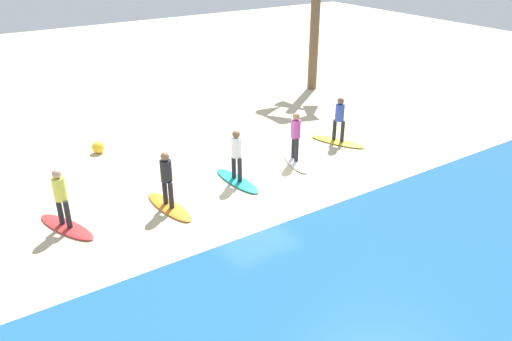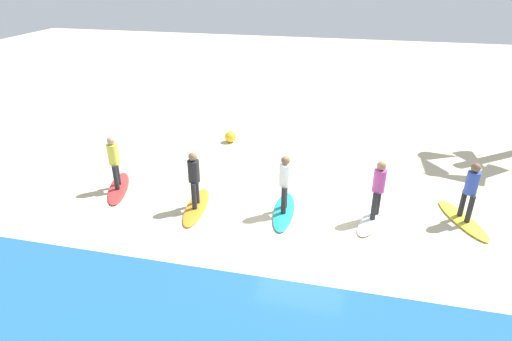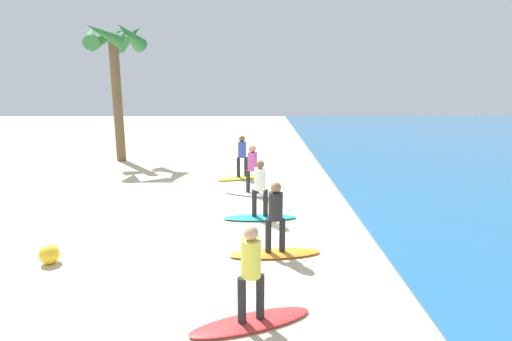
{
  "view_description": "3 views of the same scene",
  "coord_description": "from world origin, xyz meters",
  "views": [
    {
      "loc": [
        7.93,
        12.28,
        7.23
      ],
      "look_at": [
        0.49,
        1.08,
        0.74
      ],
      "focal_mm": 35.64,
      "sensor_mm": 36.0,
      "label": 1
    },
    {
      "loc": [
        -0.93,
        10.23,
        6.33
      ],
      "look_at": [
        1.39,
        0.17,
        1.23
      ],
      "focal_mm": 29.95,
      "sensor_mm": 36.0,
      "label": 2
    },
    {
      "loc": [
        11.9,
        0.04,
        4.02
      ],
      "look_at": [
        -0.01,
        0.06,
        1.29
      ],
      "focal_mm": 29.2,
      "sensor_mm": 36.0,
      "label": 3
    }
  ],
  "objects": [
    {
      "name": "ground_plane",
      "position": [
        0.0,
        0.0,
        0.0
      ],
      "size": [
        60.0,
        60.0,
        0.0
      ],
      "primitive_type": "plane",
      "color": "beige"
    },
    {
      "name": "surfboard_yellow",
      "position": [
        -4.18,
        -0.48,
        0.04
      ],
      "size": [
        1.35,
        2.15,
        0.09
      ],
      "primitive_type": "ellipsoid",
      "rotation": [
        0.0,
        0.0,
        1.98
      ],
      "color": "yellow",
      "rests_on": "ground"
    },
    {
      "name": "surfer_yellow",
      "position": [
        -4.18,
        -0.48,
        1.04
      ],
      "size": [
        0.32,
        0.43,
        1.64
      ],
      "color": "#232328",
      "rests_on": "surfboard_yellow"
    },
    {
      "name": "surfboard_white",
      "position": [
        -1.85,
        -0.06,
        0.04
      ],
      "size": [
        1.21,
        2.17,
        0.09
      ],
      "primitive_type": "ellipsoid",
      "rotation": [
        0.0,
        0.0,
        1.24
      ],
      "color": "white",
      "rests_on": "ground"
    },
    {
      "name": "surfer_white",
      "position": [
        -1.85,
        -0.06,
        1.04
      ],
      "size": [
        0.32,
        0.44,
        1.64
      ],
      "color": "#232328",
      "rests_on": "surfboard_white"
    },
    {
      "name": "surfboard_teal",
      "position": [
        0.6,
        0.17,
        0.04
      ],
      "size": [
        0.68,
        2.13,
        0.09
      ],
      "primitive_type": "ellipsoid",
      "rotation": [
        0.0,
        0.0,
        1.63
      ],
      "color": "teal",
      "rests_on": "ground"
    },
    {
      "name": "surfer_teal",
      "position": [
        0.6,
        0.17,
        1.04
      ],
      "size": [
        0.32,
        0.46,
        1.64
      ],
      "color": "#232328",
      "rests_on": "surfboard_teal"
    },
    {
      "name": "surfboard_orange",
      "position": [
        3.06,
        0.49,
        0.04
      ],
      "size": [
        0.8,
        2.15,
        0.09
      ],
      "primitive_type": "ellipsoid",
      "rotation": [
        0.0,
        0.0,
        1.69
      ],
      "color": "orange",
      "rests_on": "ground"
    },
    {
      "name": "surfer_orange",
      "position": [
        3.06,
        0.49,
        1.04
      ],
      "size": [
        0.32,
        0.46,
        1.64
      ],
      "color": "#232328",
      "rests_on": "surfboard_orange"
    },
    {
      "name": "surfboard_red",
      "position": [
        5.78,
        -0.03,
        0.04
      ],
      "size": [
        1.28,
        2.16,
        0.09
      ],
      "primitive_type": "ellipsoid",
      "rotation": [
        0.0,
        0.0,
        1.94
      ],
      "color": "red",
      "rests_on": "ground"
    },
    {
      "name": "surfer_red",
      "position": [
        5.78,
        -0.03,
        1.04
      ],
      "size": [
        0.32,
        0.44,
        1.64
      ],
      "color": "#232328",
      "rests_on": "surfboard_red"
    },
    {
      "name": "palm_tree",
      "position": [
        -7.8,
        -6.42,
        5.18
      ],
      "size": [
        2.88,
        3.03,
        6.46
      ],
      "color": "brown",
      "rests_on": "ground"
    },
    {
      "name": "beach_ball",
      "position": [
        3.48,
        -4.45,
        0.22
      ],
      "size": [
        0.43,
        0.43,
        0.43
      ],
      "primitive_type": "sphere",
      "color": "yellow",
      "rests_on": "ground"
    }
  ]
}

